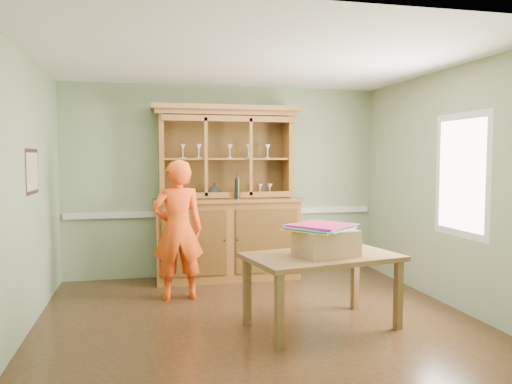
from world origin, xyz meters
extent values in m
plane|color=#4A3017|center=(0.00, 0.00, 0.00)|extent=(4.50, 4.50, 0.00)
plane|color=white|center=(0.00, 0.00, 2.70)|extent=(4.50, 4.50, 0.00)
plane|color=gray|center=(0.00, 2.00, 1.35)|extent=(4.50, 0.00, 4.50)
plane|color=gray|center=(-2.25, 0.00, 1.35)|extent=(0.00, 4.00, 4.00)
plane|color=gray|center=(2.25, 0.00, 1.35)|extent=(0.00, 4.00, 4.00)
plane|color=gray|center=(0.00, -2.00, 1.35)|extent=(4.50, 0.00, 4.50)
cube|color=silver|center=(0.00, 1.98, 0.90)|extent=(4.41, 0.05, 0.08)
cube|color=#331D14|center=(-2.23, 0.30, 1.55)|extent=(0.03, 0.60, 0.46)
cube|color=#C7B292|center=(-2.22, 0.30, 1.55)|extent=(0.01, 0.52, 0.38)
cube|color=silver|center=(2.23, -0.30, 1.50)|extent=(0.03, 0.96, 1.36)
cube|color=white|center=(2.22, -0.30, 1.50)|extent=(0.01, 0.80, 1.20)
cube|color=olive|center=(-0.01, 1.70, 0.54)|extent=(1.95, 0.60, 1.09)
cube|color=olive|center=(-0.01, 1.69, 1.11)|extent=(2.02, 0.66, 0.04)
cube|color=#553514|center=(-0.01, 1.98, 1.70)|extent=(1.84, 0.04, 1.14)
cube|color=olive|center=(-0.90, 1.79, 1.70)|extent=(0.07, 0.41, 1.14)
cube|color=olive|center=(0.88, 1.79, 1.70)|extent=(0.07, 0.41, 1.14)
cube|color=olive|center=(-0.01, 1.79, 2.30)|extent=(1.95, 0.48, 0.07)
cube|color=olive|center=(-0.01, 1.77, 2.37)|extent=(2.04, 0.52, 0.07)
cube|color=olive|center=(-0.01, 1.79, 1.67)|extent=(1.71, 0.36, 0.03)
imported|color=#B2B2B7|center=(-0.18, 1.79, 1.23)|extent=(0.20, 0.20, 0.21)
imported|color=yellow|center=(-0.50, 1.79, 1.16)|extent=(0.23, 0.23, 0.06)
cylinder|color=black|center=(0.10, 1.51, 1.30)|extent=(0.08, 0.08, 0.35)
cube|color=brown|center=(0.57, -0.48, 0.71)|extent=(1.61, 1.15, 0.05)
cube|color=brown|center=(0.00, -0.96, 0.34)|extent=(0.08, 0.08, 0.68)
cube|color=brown|center=(-0.14, -0.25, 0.34)|extent=(0.08, 0.08, 0.68)
cube|color=brown|center=(1.29, -0.70, 0.34)|extent=(0.08, 0.08, 0.68)
cube|color=brown|center=(1.14, 0.01, 0.34)|extent=(0.08, 0.08, 0.68)
cube|color=#9D7C51|center=(0.59, -0.53, 0.86)|extent=(0.62, 0.54, 0.25)
cube|color=yellow|center=(0.54, -0.50, 0.99)|extent=(0.74, 0.74, 0.01)
cube|color=#33B05C|center=(0.54, -0.50, 1.00)|extent=(0.74, 0.74, 0.01)
cube|color=#2BADCC|center=(0.54, -0.50, 1.01)|extent=(0.74, 0.74, 0.01)
cube|color=#FF78DE|center=(0.54, -0.50, 1.02)|extent=(0.74, 0.74, 0.01)
cube|color=#E122B6|center=(0.54, -0.50, 1.03)|extent=(0.74, 0.74, 0.01)
cube|color=#C41E52|center=(0.54, -0.50, 1.04)|extent=(0.74, 0.74, 0.01)
imported|color=#FF4A10|center=(-0.75, 0.84, 0.83)|extent=(0.63, 0.43, 1.66)
camera|label=1|loc=(-1.14, -5.09, 1.69)|focal=35.00mm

